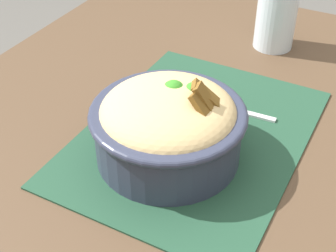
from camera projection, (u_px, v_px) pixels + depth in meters
table at (196, 186)px, 0.74m from camera, size 1.06×0.87×0.78m
placemat at (194, 136)px, 0.71m from camera, size 0.40×0.30×0.00m
bowl at (168, 123)px, 0.64m from camera, size 0.22×0.22×0.12m
fork at (229, 108)px, 0.76m from camera, size 0.02×0.13×0.00m
drinking_glass at (275, 20)px, 0.89m from camera, size 0.07×0.07×0.12m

